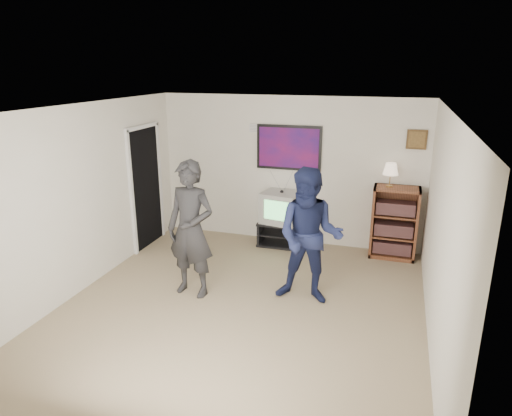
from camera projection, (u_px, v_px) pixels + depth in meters
The scene contains 13 objects.
room_shell at pixel (249, 207), 5.77m from camera, with size 4.51×5.00×2.51m.
media_stand at pixel (283, 234), 7.80m from camera, with size 0.84×0.48×0.42m.
crt_television at pixel (282, 207), 7.67m from camera, with size 0.62×0.52×0.52m, color #A7A8A2, non-canonical shape.
bookshelf at pixel (394, 223), 7.23m from camera, with size 0.70×0.40×1.16m, color #562F19, non-canonical shape.
table_lamp at pixel (390, 175), 7.04m from camera, with size 0.24×0.24×0.38m, color #FCDFBF, non-canonical shape.
person_tall at pixel (191, 229), 5.96m from camera, with size 0.67×0.44×1.83m, color #232325.
person_short at pixel (309, 237), 5.77m from camera, with size 0.87×0.67×1.78m, color #192047.
controller_left at pixel (197, 200), 6.00m from camera, with size 0.04×0.13×0.04m, color white.
controller_right at pixel (311, 223), 5.96m from camera, with size 0.03×0.12×0.03m, color white.
poster at pixel (289, 148), 7.59m from camera, with size 1.10×0.03×0.75m, color black.
air_vent at pixel (257, 128), 7.66m from camera, with size 0.28×0.02×0.14m, color white.
small_picture at pixel (417, 140), 6.96m from camera, with size 0.30×0.03×0.30m, color #3F2914.
doorway at pixel (146, 188), 7.63m from camera, with size 0.03×0.85×2.00m, color black.
Camera 1 is at (1.73, -4.89, 2.97)m, focal length 32.00 mm.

